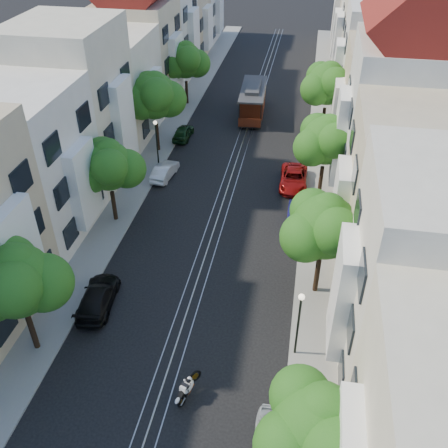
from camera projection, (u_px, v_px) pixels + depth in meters
The scene contains 27 objects.
ground at pixel (242, 142), 46.31m from camera, with size 200.00×200.00×0.00m, color black.
sidewalk_east at pixel (321, 148), 45.25m from camera, with size 2.50×80.00×0.12m, color gray.
sidewalk_west at pixel (167, 136), 47.31m from camera, with size 2.50×80.00×0.12m, color gray.
rail_left at pixel (237, 142), 46.39m from camera, with size 0.06×80.00×0.02m, color gray.
rail_slot at pixel (242, 142), 46.31m from camera, with size 0.06×80.00×0.02m, color gray.
rail_right at pixel (248, 143), 46.23m from camera, with size 0.06×80.00×0.02m, color gray.
lane_line at pixel (242, 142), 46.31m from camera, with size 0.08×80.00×0.01m, color tan.
townhouses_east at pixel (385, 97), 41.53m from camera, with size 7.75×72.00×12.00m.
townhouses_west at pixel (113, 81), 44.96m from camera, with size 7.75×72.00×11.76m.
tree_e_a at pixel (319, 430), 17.92m from camera, with size 4.72×3.87×6.27m.
tree_e_b at pixel (325, 228), 27.31m from camera, with size 4.93×4.08×6.68m.
tree_e_c at pixel (327, 142), 36.18m from camera, with size 4.84×3.99×6.52m.
tree_e_d at pixel (328, 85), 44.81m from camera, with size 5.01×4.16×6.85m.
tree_w_a at pixel (17, 282), 23.77m from camera, with size 4.93×4.08×6.68m.
tree_w_b at pixel (109, 167), 33.55m from camera, with size 4.72×3.87×6.27m.
tree_w_c at pixel (155, 97), 41.95m from camera, with size 5.13×4.28×7.09m.
tree_w_d at pixel (186, 61), 51.01m from camera, with size 4.84×3.99×6.52m.
lamp_east at pixel (299, 316), 24.58m from camera, with size 0.32×0.32×4.16m.
lamp_west at pixel (156, 137), 40.75m from camera, with size 0.32×0.32×4.16m.
sportbike_rider at pixel (187, 387), 23.74m from camera, with size 0.90×1.73×1.28m.
cable_car at pixel (253, 99), 50.30m from camera, with size 2.76×7.70×2.92m.
parked_car_e_near at pixel (271, 448), 21.29m from camera, with size 1.58×3.93×1.34m, color silver.
parked_car_e_mid at pixel (296, 215), 35.65m from camera, with size 1.19×3.41×1.12m, color #0F0E46.
parked_car_e_far at pixel (294, 179), 39.67m from camera, with size 2.13×4.61×1.28m, color maroon.
parked_car_w_near at pixel (98, 297), 28.77m from camera, with size 1.80×4.44×1.29m, color black.
parked_car_w_mid at pixel (165, 171), 40.76m from camera, with size 1.26×3.61×1.19m, color silver.
parked_car_w_far at pixel (183, 132), 46.62m from camera, with size 1.43×3.55×1.21m, color black.
Camera 1 is at (5.67, -13.68, 20.88)m, focal length 40.00 mm.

